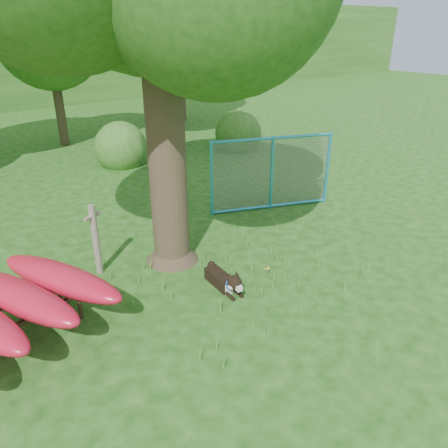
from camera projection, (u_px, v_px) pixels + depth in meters
ground at (258, 299)px, 7.82m from camera, size 80.00×80.00×0.00m
wooden_post at (95, 238)px, 8.36m from camera, size 0.39×0.22×1.44m
husky_dog at (225, 281)px, 8.05m from camera, size 0.38×1.14×0.51m
fence_section at (272, 173)px, 11.29m from camera, size 3.08×1.37×3.22m
wildflower_clump at (267, 269)px, 8.44m from camera, size 0.10×0.09×0.21m
bg_tree_c at (48, 35)px, 16.09m from camera, size 4.00×4.00×6.12m
bg_tree_d at (157, 6)px, 16.30m from camera, size 4.80×4.80×7.50m
bg_tree_e at (178, 6)px, 20.07m from camera, size 4.60×4.60×7.55m
shrub_right at (238, 149)px, 17.18m from camera, size 1.80×1.80×1.80m
shrub_mid at (123, 164)px, 15.29m from camera, size 1.80×1.80×1.80m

